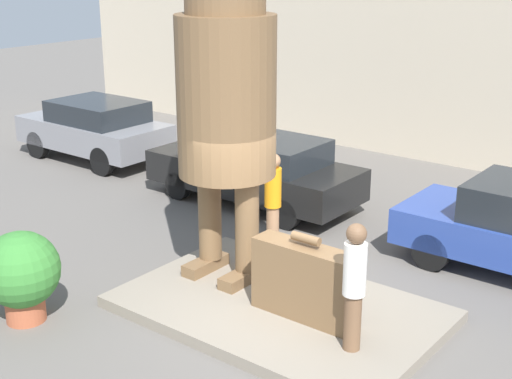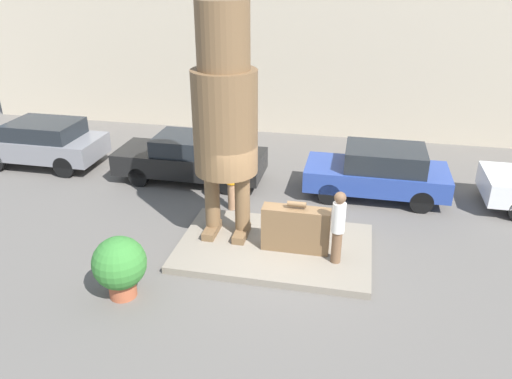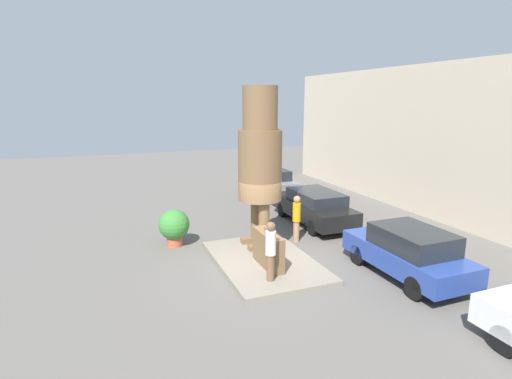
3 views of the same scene
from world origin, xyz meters
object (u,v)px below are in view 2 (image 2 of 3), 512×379
object	(u,v)px
tourist	(338,225)
parked_car_grey	(43,142)
statue_figure	(225,108)
planter_pot	(120,265)
parked_car_blue	(379,171)
worker_hivis	(231,177)
parked_car_black	(192,157)
giant_suitcase	(296,229)

from	to	relation	value
tourist	parked_car_grey	size ratio (longest dim) A/B	0.43
statue_figure	planter_pot	world-z (taller)	statue_figure
parked_car_blue	worker_hivis	xyz separation A→B (m)	(-3.95, -1.67, 0.16)
worker_hivis	parked_car_black	bearing A→B (deg)	135.25
tourist	parked_car_grey	world-z (taller)	tourist
parked_car_grey	parked_car_black	distance (m)	5.28
statue_figure	planter_pot	distance (m)	4.07
giant_suitcase	planter_pot	distance (m)	4.00
tourist	parked_car_grey	xyz separation A→B (m)	(-10.01, 4.22, -0.30)
statue_figure	giant_suitcase	distance (m)	3.21
giant_suitcase	parked_car_blue	size ratio (longest dim) A/B	0.39
tourist	planter_pot	distance (m)	4.68
statue_figure	planter_pot	xyz separation A→B (m)	(-1.53, -2.71, -2.62)
tourist	parked_car_black	size ratio (longest dim) A/B	0.38
tourist	parked_car_blue	xyz separation A→B (m)	(0.93, 4.03, -0.32)
parked_car_grey	parked_car_blue	world-z (taller)	parked_car_grey
giant_suitcase	parked_car_grey	world-z (taller)	parked_car_grey
parked_car_grey	planter_pot	world-z (taller)	parked_car_grey
tourist	parked_car_blue	world-z (taller)	tourist
parked_car_grey	parked_car_black	size ratio (longest dim) A/B	0.88
parked_car_blue	planter_pot	xyz separation A→B (m)	(-5.17, -5.98, -0.05)
tourist	worker_hivis	distance (m)	3.84
parked_car_grey	parked_car_black	world-z (taller)	parked_car_grey
statue_figure	parked_car_grey	xyz separation A→B (m)	(-7.30, 3.46, -2.55)
parked_car_black	planter_pot	world-z (taller)	parked_car_black
giant_suitcase	tourist	distance (m)	1.10
tourist	parked_car_black	distance (m)	6.24
parked_car_grey	worker_hivis	world-z (taller)	worker_hivis
giant_suitcase	parked_car_black	xyz separation A→B (m)	(-3.77, 3.72, 0.06)
giant_suitcase	worker_hivis	bearing A→B (deg)	135.49
giant_suitcase	worker_hivis	xyz separation A→B (m)	(-2.06, 2.02, 0.25)
parked_car_blue	statue_figure	bearing A→B (deg)	41.95
giant_suitcase	worker_hivis	world-z (taller)	worker_hivis
parked_car_blue	planter_pot	bearing A→B (deg)	49.16
parked_car_black	parked_car_blue	distance (m)	5.66
parked_car_grey	giant_suitcase	bearing A→B (deg)	156.76
statue_figure	planter_pot	size ratio (longest dim) A/B	4.05
giant_suitcase	statue_figure	bearing A→B (deg)	166.25
statue_figure	tourist	bearing A→B (deg)	-15.74
parked_car_black	parked_car_blue	bearing A→B (deg)	179.74
giant_suitcase	parked_car_black	world-z (taller)	parked_car_black
tourist	planter_pot	world-z (taller)	tourist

